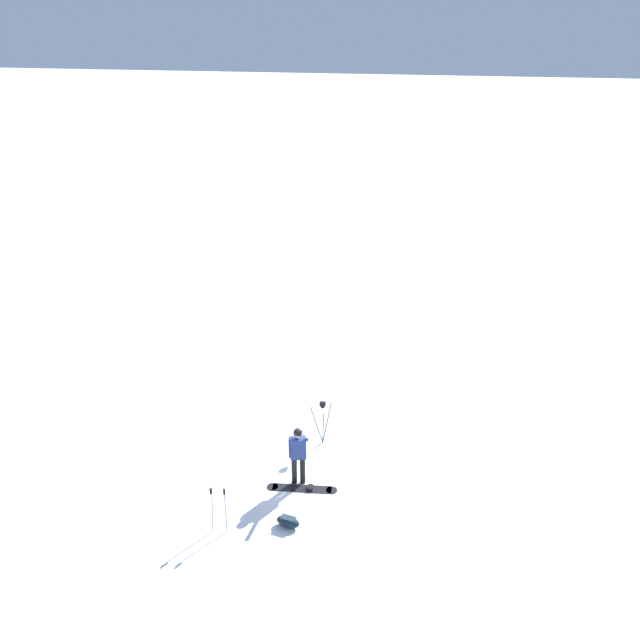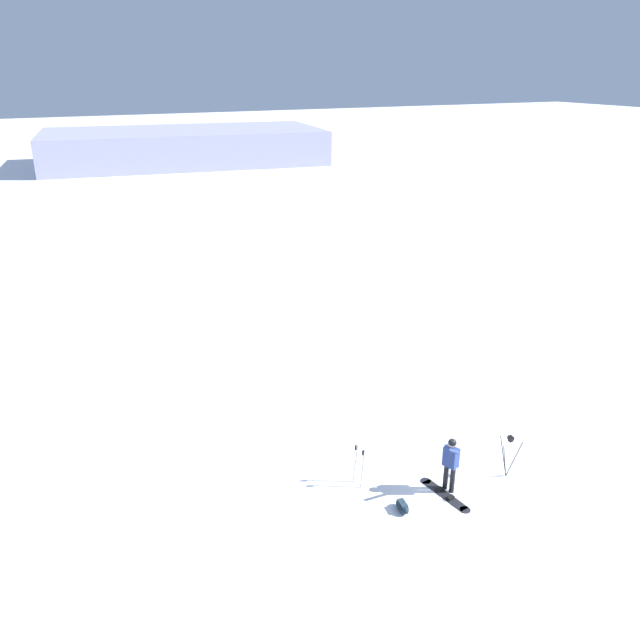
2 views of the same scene
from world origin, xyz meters
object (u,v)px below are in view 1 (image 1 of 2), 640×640
(snowboarder, at_px, (298,451))
(camera_tripod, at_px, (323,414))
(snowboard, at_px, (302,488))
(ski_poles, at_px, (218,503))
(gear_bag_large, at_px, (288,521))

(snowboarder, height_order, camera_tripod, snowboarder)
(snowboard, xyz_separation_m, ski_poles, (-1.94, 1.49, 0.77))
(gear_bag_large, height_order, ski_poles, ski_poles)
(snowboard, relative_size, ski_poles, 1.51)
(snowboard, bearing_deg, gear_bag_large, -177.97)
(snowboard, distance_m, gear_bag_large, 1.43)
(camera_tripod, xyz_separation_m, ski_poles, (-4.08, 1.51, -0.17))
(snowboarder, distance_m, camera_tripod, 1.94)
(ski_poles, bearing_deg, camera_tripod, -20.28)
(snowboarder, relative_size, camera_tripod, 1.27)
(snowboarder, height_order, ski_poles, snowboarder)
(snowboard, height_order, camera_tripod, camera_tripod)
(snowboarder, height_order, gear_bag_large, snowboarder)
(snowboarder, height_order, snowboard, snowboarder)
(snowboard, relative_size, gear_bag_large, 2.97)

